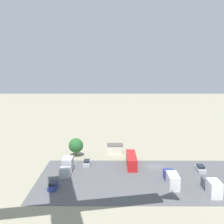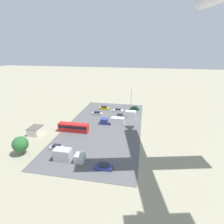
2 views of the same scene
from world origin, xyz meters
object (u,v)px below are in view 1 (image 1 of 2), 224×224
(bus, at_px, (131,160))
(parked_truck_2, at_px, (212,187))
(parked_car_2, at_px, (53,185))
(parked_car_3, at_px, (200,169))
(parked_car_4, at_px, (87,163))
(parked_truck_0, at_px, (67,166))
(shed_building, at_px, (115,149))
(parked_truck_1, at_px, (172,179))

(bus, distance_m, parked_truck_2, 24.21)
(bus, height_order, parked_car_2, bus)
(parked_car_3, bearing_deg, parked_car_4, 171.21)
(bus, distance_m, parked_truck_0, 17.45)
(parked_car_3, relative_size, parked_truck_2, 0.59)
(parked_car_3, bearing_deg, parked_truck_2, -95.61)
(shed_building, bearing_deg, parked_truck_0, 54.74)
(shed_building, relative_size, parked_car_2, 1.10)
(shed_building, relative_size, parked_truck_2, 0.62)
(parked_car_4, bearing_deg, bus, 177.70)
(parked_car_4, distance_m, parked_truck_0, 7.29)
(shed_building, xyz_separation_m, bus, (-4.35, 12.33, 0.36))
(parked_car_2, height_order, parked_car_4, parked_car_2)
(parked_truck_2, bearing_deg, parked_truck_1, 149.12)
(parked_car_2, bearing_deg, parked_truck_0, -98.93)
(parked_car_3, relative_size, parked_truck_1, 0.49)
(bus, height_order, parked_truck_1, parked_truck_1)
(parked_truck_0, bearing_deg, parked_car_3, -178.31)
(parked_car_3, distance_m, parked_car_4, 30.03)
(shed_building, bearing_deg, parked_truck_1, 116.46)
(shed_building, xyz_separation_m, parked_truck_1, (-12.78, 25.67, 0.13))
(parked_car_4, xyz_separation_m, parked_truck_1, (-20.54, 13.83, 0.80))
(parked_car_2, relative_size, parked_car_3, 0.96)
(parked_truck_2, bearing_deg, shed_building, 124.13)
(parked_truck_2, bearing_deg, bus, 132.00)
(parked_car_3, bearing_deg, parked_car_2, -162.60)
(bus, relative_size, parked_truck_0, 1.30)
(parked_truck_1, bearing_deg, bus, 122.27)
(parked_truck_0, distance_m, parked_truck_1, 26.42)
(parked_car_2, height_order, parked_truck_2, parked_truck_2)
(bus, distance_m, parked_car_3, 18.06)
(shed_building, distance_m, parked_car_2, 30.99)
(parked_car_3, xyz_separation_m, parked_car_4, (29.67, -4.59, -0.04))
(parked_car_4, height_order, parked_truck_0, parked_truck_0)
(parked_car_4, bearing_deg, parked_car_3, 171.21)
(parked_truck_0, height_order, parked_truck_2, parked_truck_0)
(parked_truck_2, bearing_deg, parked_car_4, 146.86)
(bus, relative_size, parked_car_2, 2.45)
(parked_car_2, relative_size, parked_truck_1, 0.47)
(parked_truck_1, bearing_deg, parked_car_2, -175.74)
(shed_building, xyz_separation_m, parked_car_4, (7.76, 11.84, -0.68))
(parked_car_3, bearing_deg, bus, 166.85)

